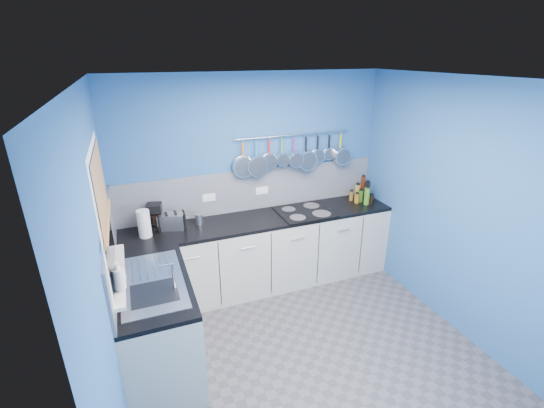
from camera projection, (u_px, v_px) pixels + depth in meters
floor at (305, 350)px, 3.65m from camera, size 3.20×3.00×0.02m
ceiling at (316, 78)px, 2.70m from camera, size 3.20×3.00×0.02m
wall_back at (253, 181)px, 4.48m from camera, size 3.20×0.02×2.50m
wall_front at (444, 361)px, 1.87m from camera, size 3.20×0.02×2.50m
wall_left at (104, 271)px, 2.64m from camera, size 0.02×3.00×2.50m
wall_right at (455, 208)px, 3.72m from camera, size 0.02×3.00×2.50m
backsplash_back at (254, 190)px, 4.50m from camera, size 3.20×0.02×0.50m
backsplash_left at (111, 245)px, 3.20m from camera, size 0.02×1.80×0.50m
cabinet_run_back at (262, 253)px, 4.52m from camera, size 3.20×0.60×0.86m
worktop_back at (262, 219)px, 4.35m from camera, size 3.20×0.60×0.04m
cabinet_run_left at (159, 327)px, 3.31m from camera, size 0.60×1.20×0.86m
worktop_left at (153, 284)px, 3.14m from camera, size 0.60×1.20×0.04m
window_frame at (104, 216)px, 2.80m from camera, size 0.01×1.00×1.10m
window_glass at (104, 216)px, 2.80m from camera, size 0.01×0.90×1.00m
bamboo_blind at (100, 187)px, 2.71m from camera, size 0.01×0.90×0.55m
window_sill at (118, 274)px, 3.00m from camera, size 0.10×0.98×0.03m
sink_unit at (152, 281)px, 3.13m from camera, size 0.50×0.95×0.01m
mixer_tap at (173, 276)px, 2.98m from camera, size 0.12×0.08×0.26m
socket_left at (209, 198)px, 4.31m from camera, size 0.15×0.01×0.09m
socket_right at (262, 191)px, 4.53m from camera, size 0.15×0.01×0.09m
pot_rail at (294, 135)px, 4.40m from camera, size 1.45×0.02×0.02m
soap_bottle_a at (118, 276)px, 2.73m from camera, size 0.11×0.11×0.24m
soap_bottle_b at (119, 272)px, 2.84m from camera, size 0.09×0.09×0.17m
paper_towel at (144, 224)px, 3.85m from camera, size 0.14×0.14×0.29m
coffee_maker at (155, 217)px, 4.02m from camera, size 0.19×0.21×0.28m
toaster at (171, 221)px, 4.05m from camera, size 0.31×0.23×0.18m
canister at (199, 219)px, 4.17m from camera, size 0.10×0.10×0.12m
hob at (305, 212)px, 4.49m from camera, size 0.64×0.56×0.01m
pan_0 at (243, 159)px, 4.26m from camera, size 0.25×0.06×0.44m
pan_1 at (256, 158)px, 4.31m from camera, size 0.26×0.08×0.45m
pan_2 at (269, 154)px, 4.36m from camera, size 0.20×0.05×0.39m
pan_3 at (282, 151)px, 4.40m from camera, size 0.16×0.09×0.35m
pan_4 at (294, 151)px, 4.46m from camera, size 0.19×0.12×0.38m
pan_5 at (306, 152)px, 4.52m from camera, size 0.25×0.10×0.44m
pan_6 at (318, 148)px, 4.57m from camera, size 0.18×0.06×0.37m
pan_7 at (329, 146)px, 4.61m from camera, size 0.15×0.05×0.34m
pan_8 at (340, 148)px, 4.68m from camera, size 0.22×0.12×0.41m
condiment_0 at (363, 187)px, 4.89m from camera, size 0.05×0.05×0.30m
condiment_1 at (357, 192)px, 4.87m from camera, size 0.07×0.07×0.19m
condiment_2 at (351, 196)px, 4.83m from camera, size 0.05×0.05×0.13m
condiment_3 at (367, 192)px, 4.79m from camera, size 0.07×0.07×0.26m
condiment_4 at (361, 196)px, 4.79m from camera, size 0.07×0.07×0.15m
condiment_5 at (357, 198)px, 4.76m from camera, size 0.06×0.06×0.12m
condiment_6 at (371, 199)px, 4.74m from camera, size 0.07×0.07×0.11m
condiment_7 at (367, 196)px, 4.69m from camera, size 0.07×0.07×0.22m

